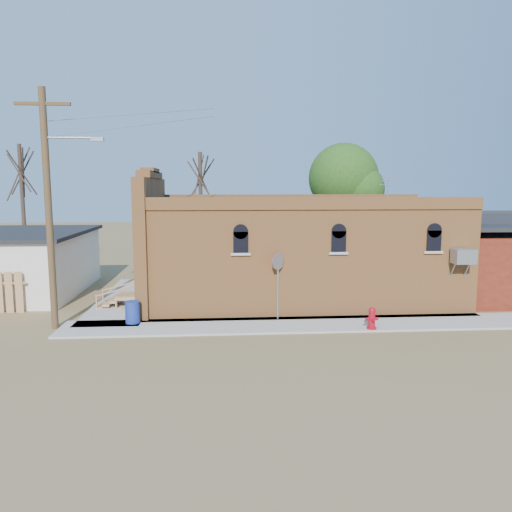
{
  "coord_description": "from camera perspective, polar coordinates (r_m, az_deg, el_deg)",
  "views": [
    {
      "loc": [
        -1.82,
        -17.95,
        5.43
      ],
      "look_at": [
        -0.26,
        3.65,
        2.4
      ],
      "focal_mm": 35.0,
      "sensor_mm": 36.0,
      "label": 1
    }
  ],
  "objects": [
    {
      "name": "trash_barrel",
      "position": [
        20.36,
        -13.93,
        -6.24
      ],
      "size": [
        0.62,
        0.62,
        0.87
      ],
      "primitive_type": "cylinder",
      "rotation": [
        0.0,
        0.0,
        -0.1
      ],
      "color": "navy",
      "rests_on": "sidewalk_west"
    },
    {
      "name": "tree_bare_far",
      "position": [
        34.2,
        -25.3,
        8.77
      ],
      "size": [
        2.8,
        2.8,
        8.16
      ],
      "color": "#443527",
      "rests_on": "ground"
    },
    {
      "name": "brick_bar",
      "position": [
        23.9,
        4.24,
        0.51
      ],
      "size": [
        16.4,
        7.97,
        6.3
      ],
      "color": "#C2773B",
      "rests_on": "ground"
    },
    {
      "name": "sidewalk_west",
      "position": [
        24.95,
        -14.42,
        -4.76
      ],
      "size": [
        2.6,
        10.0,
        0.08
      ],
      "primitive_type": "cube",
      "color": "#9E9991",
      "rests_on": "ground"
    },
    {
      "name": "tree_leafy",
      "position": [
        32.41,
        9.95,
        8.74
      ],
      "size": [
        4.4,
        4.4,
        8.15
      ],
      "color": "#443527",
      "rests_on": "ground"
    },
    {
      "name": "red_shed",
      "position": [
        27.15,
        25.29,
        0.52
      ],
      "size": [
        5.4,
        6.4,
        4.3
      ],
      "color": "#551A0E",
      "rests_on": "ground"
    },
    {
      "name": "sidewalk_south",
      "position": [
        19.88,
        5.7,
        -7.8
      ],
      "size": [
        19.0,
        2.2,
        0.08
      ],
      "primitive_type": "cube",
      "color": "#9E9991",
      "rests_on": "ground"
    },
    {
      "name": "stop_sign",
      "position": [
        20.05,
        2.53,
        -1.32
      ],
      "size": [
        0.56,
        0.6,
        2.75
      ],
      "rotation": [
        0.0,
        0.0,
        0.39
      ],
      "color": "#97979C",
      "rests_on": "sidewalk_south"
    },
    {
      "name": "fire_hydrant",
      "position": [
        19.46,
        13.1,
        -6.95
      ],
      "size": [
        0.49,
        0.47,
        0.84
      ],
      "rotation": [
        0.0,
        0.0,
        0.3
      ],
      "color": "#A10917",
      "rests_on": "sidewalk_south"
    },
    {
      "name": "utility_pole",
      "position": [
        20.18,
        -22.5,
        5.5
      ],
      "size": [
        3.12,
        0.26,
        9.0
      ],
      "color": "#43311A",
      "rests_on": "ground"
    },
    {
      "name": "ground",
      "position": [
        18.84,
        1.61,
        -8.79
      ],
      "size": [
        120.0,
        120.0,
        0.0
      ],
      "primitive_type": "plane",
      "color": "brown",
      "rests_on": "ground"
    },
    {
      "name": "tree_bare_near",
      "position": [
        30.97,
        -6.39,
        8.9
      ],
      "size": [
        2.8,
        2.8,
        7.65
      ],
      "color": "#443527",
      "rests_on": "ground"
    }
  ]
}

